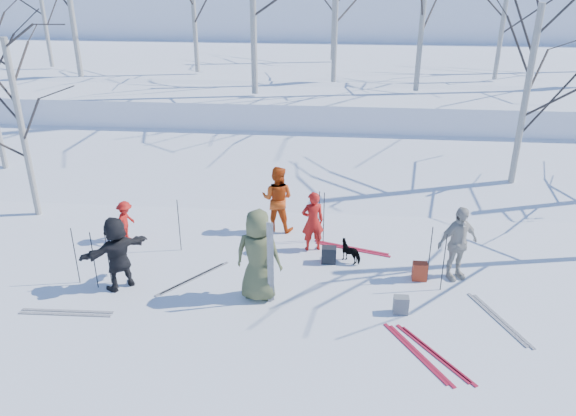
# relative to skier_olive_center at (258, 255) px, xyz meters

# --- Properties ---
(ground) EXTENTS (120.00, 120.00, 0.00)m
(ground) POSITION_rel_skier_olive_center_xyz_m (0.45, 0.25, -1.00)
(ground) COLOR white
(ground) RESTS_ON ground
(snow_ramp) EXTENTS (70.00, 9.49, 4.12)m
(snow_ramp) POSITION_rel_skier_olive_center_xyz_m (0.45, 7.25, -0.85)
(snow_ramp) COLOR white
(snow_ramp) RESTS_ON ground
(snow_plateau) EXTENTS (70.00, 18.00, 2.20)m
(snow_plateau) POSITION_rel_skier_olive_center_xyz_m (0.45, 17.25, 0.00)
(snow_plateau) COLOR white
(snow_plateau) RESTS_ON ground
(far_hill) EXTENTS (90.00, 30.00, 6.00)m
(far_hill) POSITION_rel_skier_olive_center_xyz_m (0.45, 38.25, 1.00)
(far_hill) COLOR white
(far_hill) RESTS_ON ground
(skier_olive_center) EXTENTS (1.05, 0.76, 1.99)m
(skier_olive_center) POSITION_rel_skier_olive_center_xyz_m (0.00, 0.00, 0.00)
(skier_olive_center) COLOR #4D5432
(skier_olive_center) RESTS_ON ground
(skier_red_north) EXTENTS (0.64, 0.51, 1.52)m
(skier_red_north) POSITION_rel_skier_olive_center_xyz_m (1.00, 2.22, -0.24)
(skier_red_north) COLOR #B81511
(skier_red_north) RESTS_ON ground
(skier_redor_behind) EXTENTS (0.96, 0.81, 1.75)m
(skier_redor_behind) POSITION_rel_skier_olive_center_xyz_m (0.03, 3.25, -0.12)
(skier_redor_behind) COLOR #C1410E
(skier_redor_behind) RESTS_ON ground
(skier_red_seated) EXTENTS (0.49, 0.74, 1.07)m
(skier_red_seated) POSITION_rel_skier_olive_center_xyz_m (-3.68, 2.24, -0.46)
(skier_red_seated) COLOR #B81511
(skier_red_seated) RESTS_ON ground
(skier_cream_east) EXTENTS (1.09, 0.83, 1.72)m
(skier_cream_east) POSITION_rel_skier_olive_center_xyz_m (4.23, 1.20, -0.14)
(skier_cream_east) COLOR beige
(skier_cream_east) RESTS_ON ground
(skier_grey_west) EXTENTS (1.42, 1.44, 1.66)m
(skier_grey_west) POSITION_rel_skier_olive_center_xyz_m (-3.04, 0.11, -0.17)
(skier_grey_west) COLOR black
(skier_grey_west) RESTS_ON ground
(dog) EXTENTS (0.65, 0.58, 0.51)m
(dog) POSITION_rel_skier_olive_center_xyz_m (1.95, 1.72, -0.74)
(dog) COLOR black
(dog) RESTS_ON ground
(upright_ski_left) EXTENTS (0.08, 0.16, 1.90)m
(upright_ski_left) POSITION_rel_skier_olive_center_xyz_m (0.25, -0.23, -0.05)
(upright_ski_left) COLOR silver
(upright_ski_left) RESTS_ON ground
(upright_ski_right) EXTENTS (0.09, 0.23, 1.89)m
(upright_ski_right) POSITION_rel_skier_olive_center_xyz_m (0.31, -0.21, -0.05)
(upright_ski_right) COLOR silver
(upright_ski_right) RESTS_ON ground
(ski_pair_a) EXTENTS (1.54, 2.04, 0.02)m
(ski_pair_a) POSITION_rel_skier_olive_center_xyz_m (4.86, -0.38, -0.99)
(ski_pair_a) COLOR silver
(ski_pair_a) RESTS_ON ground
(ski_pair_b) EXTENTS (1.85, 2.07, 0.02)m
(ski_pair_b) POSITION_rel_skier_olive_center_xyz_m (3.12, -1.60, -0.99)
(ski_pair_b) COLOR maroon
(ski_pair_b) RESTS_ON ground
(ski_pair_c) EXTENTS (2.04, 2.09, 0.02)m
(ski_pair_c) POSITION_rel_skier_olive_center_xyz_m (-1.57, 0.57, -0.99)
(ski_pair_c) COLOR silver
(ski_pair_c) RESTS_ON ground
(ski_pair_d) EXTENTS (0.33, 1.91, 0.02)m
(ski_pair_d) POSITION_rel_skier_olive_center_xyz_m (-3.80, -0.97, -0.99)
(ski_pair_d) COLOR silver
(ski_pair_d) RESTS_ON ground
(ski_pair_e) EXTENTS (1.27, 2.01, 0.02)m
(ski_pair_e) POSITION_rel_skier_olive_center_xyz_m (1.98, 2.33, -0.99)
(ski_pair_e) COLOR maroon
(ski_pair_e) RESTS_ON ground
(ski_pair_f) EXTENTS (1.99, 2.09, 0.02)m
(ski_pair_f) POSITION_rel_skier_olive_center_xyz_m (3.43, -1.57, -0.99)
(ski_pair_f) COLOR maroon
(ski_pair_f) RESTS_ON ground
(ski_pole_a) EXTENTS (0.02, 0.02, 1.34)m
(ski_pole_a) POSITION_rel_skier_olive_center_xyz_m (1.26, 2.66, -0.33)
(ski_pole_a) COLOR black
(ski_pole_a) RESTS_ON ground
(ski_pole_b) EXTENTS (0.02, 0.02, 1.34)m
(ski_pole_b) POSITION_rel_skier_olive_center_xyz_m (-4.03, 0.19, -0.33)
(ski_pole_b) COLOR black
(ski_pole_b) RESTS_ON ground
(ski_pole_c) EXTENTS (0.02, 0.02, 1.34)m
(ski_pole_c) POSITION_rel_skier_olive_center_xyz_m (-3.55, 0.03, -0.33)
(ski_pole_c) COLOR black
(ski_pole_c) RESTS_ON ground
(ski_pole_d) EXTENTS (0.02, 0.02, 1.34)m
(ski_pole_d) POSITION_rel_skier_olive_center_xyz_m (3.87, 0.64, -0.33)
(ski_pole_d) COLOR black
(ski_pole_d) RESTS_ON ground
(ski_pole_e) EXTENTS (0.02, 0.02, 1.34)m
(ski_pole_e) POSITION_rel_skier_olive_center_xyz_m (-3.32, 0.24, -0.33)
(ski_pole_e) COLOR black
(ski_pole_e) RESTS_ON ground
(ski_pole_f) EXTENTS (0.02, 0.02, 1.34)m
(ski_pole_f) POSITION_rel_skier_olive_center_xyz_m (3.62, 0.97, -0.33)
(ski_pole_f) COLOR black
(ski_pole_f) RESTS_ON ground
(ski_pole_g) EXTENTS (0.02, 0.02, 1.34)m
(ski_pole_g) POSITION_rel_skier_olive_center_xyz_m (-2.20, 1.88, -0.33)
(ski_pole_g) COLOR black
(ski_pole_g) RESTS_ON ground
(ski_pole_h) EXTENTS (0.02, 0.02, 1.34)m
(ski_pole_h) POSITION_rel_skier_olive_center_xyz_m (1.14, 2.72, -0.33)
(ski_pole_h) COLOR black
(ski_pole_h) RESTS_ON ground
(backpack_red) EXTENTS (0.32, 0.22, 0.42)m
(backpack_red) POSITION_rel_skier_olive_center_xyz_m (3.46, 1.02, -0.79)
(backpack_red) COLOR #A53019
(backpack_red) RESTS_ON ground
(backpack_grey) EXTENTS (0.30, 0.20, 0.38)m
(backpack_grey) POSITION_rel_skier_olive_center_xyz_m (2.93, -0.32, -0.81)
(backpack_grey) COLOR slate
(backpack_grey) RESTS_ON ground
(backpack_dark) EXTENTS (0.34, 0.24, 0.40)m
(backpack_dark) POSITION_rel_skier_olive_center_xyz_m (1.43, 1.60, -0.80)
(backpack_dark) COLOR black
(backpack_dark) RESTS_ON ground
(birch_plateau_a) EXTENTS (4.49, 4.49, 5.56)m
(birch_plateau_a) POSITION_rel_skier_olive_center_xyz_m (-4.45, 13.30, 3.98)
(birch_plateau_a) COLOR silver
(birch_plateau_a) RESTS_ON snow_plateau
(birch_plateau_d) EXTENTS (4.03, 4.03, 4.90)m
(birch_plateau_d) POSITION_rel_skier_olive_center_xyz_m (7.56, 12.89, 3.65)
(birch_plateau_d) COLOR silver
(birch_plateau_d) RESTS_ON snow_plateau
(birch_plateau_g) EXTENTS (3.78, 3.78, 4.54)m
(birch_plateau_g) POSITION_rel_skier_olive_center_xyz_m (-11.08, 13.88, 3.47)
(birch_plateau_g) COLOR silver
(birch_plateau_g) RESTS_ON snow_plateau
(birch_plateau_i) EXTENTS (4.50, 4.50, 5.57)m
(birch_plateau_i) POSITION_rel_skier_olive_center_xyz_m (4.23, 10.47, 3.99)
(birch_plateau_i) COLOR silver
(birch_plateau_i) RESTS_ON snow_plateau
(birch_edge_a) EXTENTS (3.95, 3.95, 4.79)m
(birch_edge_a) POSITION_rel_skier_olive_center_xyz_m (-6.75, 3.57, 1.40)
(birch_edge_a) COLOR silver
(birch_edge_a) RESTS_ON ground
(birch_edge_e) EXTENTS (4.45, 4.45, 5.51)m
(birch_edge_e) POSITION_rel_skier_olive_center_xyz_m (6.68, 6.04, 1.76)
(birch_edge_e) COLOR silver
(birch_edge_e) RESTS_ON ground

